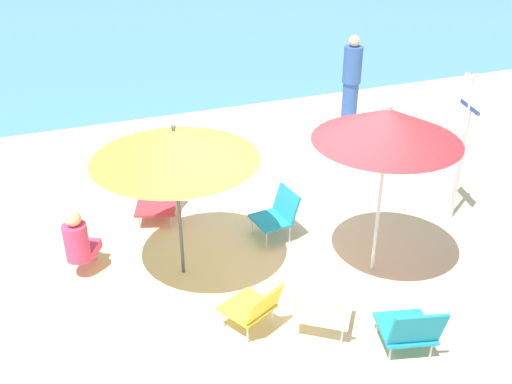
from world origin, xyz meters
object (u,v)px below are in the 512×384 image
umbrella_yellow (174,145)px  beach_chair_b (410,329)px  person_a (79,241)px  beach_chair_d (156,198)px  person_b (351,84)px  beach_chair_a (322,311)px  umbrella_red (388,125)px  beach_chair_e (254,306)px  beach_chair_c (278,213)px  warning_sign (466,127)px

umbrella_yellow → beach_chair_b: size_ratio=2.59×
person_a → umbrella_yellow: bearing=-82.3°
umbrella_yellow → beach_chair_d: 1.94m
umbrella_yellow → person_b: size_ratio=1.08×
beach_chair_a → umbrella_red: bearing=-17.2°
umbrella_yellow → beach_chair_e: bearing=-71.4°
beach_chair_a → person_b: (2.90, 4.71, 0.58)m
beach_chair_a → beach_chair_c: 1.90m
person_b → warning_sign: warning_sign is taller
person_a → warning_sign: size_ratio=0.43×
umbrella_yellow → beach_chair_c: umbrella_yellow is taller
beach_chair_d → beach_chair_c: bearing=69.4°
beach_chair_c → warning_sign: size_ratio=0.32×
person_a → person_b: 5.75m
beach_chair_c → beach_chair_e: size_ratio=0.95×
umbrella_yellow → beach_chair_e: umbrella_yellow is taller
beach_chair_a → beach_chair_b: bearing=-93.7°
beach_chair_b → warning_sign: (2.05, 2.02, 1.02)m
umbrella_red → person_a: (-3.23, 1.20, -1.42)m
beach_chair_b → beach_chair_e: size_ratio=1.08×
umbrella_red → beach_chair_d: bearing=134.5°
umbrella_red → beach_chair_a: 2.05m
beach_chair_c → umbrella_red: bearing=118.6°
beach_chair_a → warning_sign: bearing=-25.3°
umbrella_yellow → person_a: 1.70m
beach_chair_d → warning_sign: bearing=86.2°
beach_chair_b → beach_chair_d: 3.90m
beach_chair_d → person_b: (3.94, 1.76, 0.59)m
beach_chair_e → warning_sign: bearing=-97.3°
beach_chair_d → beach_chair_e: 2.68m
umbrella_red → beach_chair_c: bearing=125.3°
beach_chair_e → person_b: size_ratio=0.38×
beach_chair_c → beach_chair_d: 1.72m
umbrella_yellow → beach_chair_c: (1.35, 0.32, -1.30)m
beach_chair_e → person_b: person_b is taller
beach_chair_a → person_a: person_a is taller
beach_chair_b → person_a: (-2.82, 2.55, 0.12)m
umbrella_yellow → person_a: umbrella_yellow is taller
umbrella_red → beach_chair_b: bearing=-107.0°
umbrella_red → beach_chair_e: 2.35m
beach_chair_e → person_a: size_ratio=0.77×
beach_chair_a → beach_chair_d: (-1.04, 2.94, -0.01)m
umbrella_yellow → beach_chair_b: (1.71, -2.12, -1.34)m
person_a → beach_chair_b: bearing=-103.2°
umbrella_red → beach_chair_e: bearing=-163.8°
person_a → person_b: bearing=-32.7°
beach_chair_a → beach_chair_c: beach_chair_c is taller
beach_chair_a → warning_sign: (2.71, 1.46, 1.03)m
umbrella_red → beach_chair_d: 3.40m
person_b → warning_sign: size_ratio=0.86×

